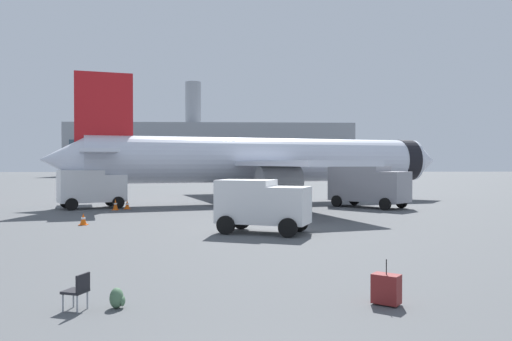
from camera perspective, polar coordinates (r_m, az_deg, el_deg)
name	(u,v)px	position (r m, az deg, el deg)	size (l,w,h in m)	color
airplane_at_gate	(264,160)	(44.01, 0.90, 1.13)	(35.16, 32.06, 10.50)	silver
service_truck	(91,187)	(40.46, -17.98, -1.78)	(5.27, 4.19, 2.90)	white
fuel_truck	(368,185)	(40.21, 12.41, -1.54)	(5.89, 5.98, 3.20)	gray
cargo_van	(262,203)	(24.86, 0.66, -3.71)	(4.83, 3.63, 2.60)	white
safety_cone_near	(83,219)	(29.76, -18.77, -5.19)	(0.44, 0.44, 0.65)	#F2590C
safety_cone_mid	(115,205)	(38.52, -15.46, -3.70)	(0.44, 0.44, 0.81)	#F2590C
safety_cone_far	(286,195)	(50.13, 3.33, -2.71)	(0.44, 0.44, 0.69)	#F2590C
safety_cone_outer	(127,205)	(39.14, -14.23, -3.74)	(0.44, 0.44, 0.66)	#F2590C
rolling_suitcase	(386,289)	(12.93, 14.38, -12.70)	(0.75, 0.71, 1.10)	maroon
traveller_backpack	(117,298)	(12.74, -15.27, -13.64)	(0.36, 0.40, 0.48)	#476B4C
gate_chair	(78,289)	(12.74, -19.30, -12.42)	(0.61, 0.61, 0.86)	black
terminal_building	(212,150)	(143.01, -4.97, 2.31)	(76.12, 20.68, 26.11)	gray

